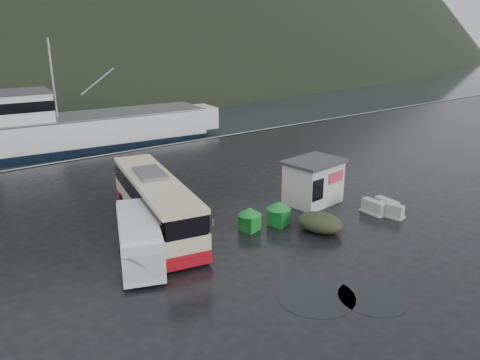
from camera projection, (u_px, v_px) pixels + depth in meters
ground at (249, 232)px, 25.45m from camera, size 160.00×160.00×0.00m
quay_edge at (110, 154)px, 40.75m from camera, size 160.00×0.60×1.50m
coach_bus at (157, 227)px, 25.97m from camera, size 4.76×11.11×3.04m
white_van at (141, 261)px, 22.26m from camera, size 3.70×5.82×2.30m
waste_bin_left at (250, 230)px, 25.66m from camera, size 1.16×1.16×1.31m
waste_bin_right at (278, 224)px, 26.37m from camera, size 1.27×1.27×1.38m
dome_tent at (319, 231)px, 25.51m from camera, size 2.52×3.01×1.02m
ticket_kiosk at (312, 202)px, 29.68m from camera, size 3.84×3.09×2.78m
jersey_barrier_a at (386, 212)px, 28.16m from camera, size 0.94×1.67×0.80m
jersey_barrier_b at (390, 216)px, 27.51m from camera, size 1.08×1.70×0.79m
jersey_barrier_c at (373, 213)px, 27.98m from camera, size 0.82×1.59×0.79m
fishing_trawler at (92, 134)px, 48.35m from camera, size 28.24×8.60×11.12m
puddles at (341, 296)px, 19.33m from camera, size 4.95×4.58×0.01m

